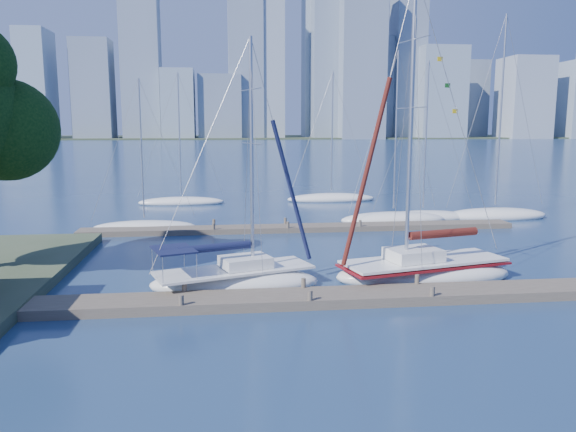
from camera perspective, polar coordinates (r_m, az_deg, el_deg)
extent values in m
plane|color=navy|center=(23.34, 1.90, -8.83)|extent=(700.00, 700.00, 0.00)
cube|color=#50463B|center=(23.28, 1.90, -8.36)|extent=(26.00, 2.00, 0.40)
cube|color=#50463B|center=(38.96, 1.32, -1.23)|extent=(30.00, 1.80, 0.36)
cube|color=#38472D|center=(342.04, -6.15, 7.91)|extent=(800.00, 100.00, 1.50)
sphere|color=black|center=(30.09, -26.70, 7.82)|extent=(4.84, 4.84, 4.84)
ellipsoid|color=white|center=(25.45, -5.44, -6.81)|extent=(7.94, 4.77, 1.32)
cube|color=white|center=(25.29, -5.46, -5.46)|extent=(7.35, 4.40, 0.11)
cube|color=white|center=(25.39, -4.35, -4.67)|extent=(2.52, 2.20, 0.49)
cylinder|color=silver|center=(24.82, -3.72, 6.19)|extent=(0.16, 0.16, 10.09)
cylinder|color=silver|center=(24.77, -7.47, -3.40)|extent=(3.42, 1.23, 0.09)
cylinder|color=black|center=(24.75, -7.47, -3.20)|extent=(3.23, 1.39, 0.35)
cube|color=black|center=(24.25, -11.56, -3.35)|extent=(2.18, 2.50, 0.07)
ellipsoid|color=white|center=(27.39, 13.60, -5.82)|extent=(8.83, 4.66, 1.48)
cube|color=white|center=(27.22, 13.65, -4.42)|extent=(8.17, 4.30, 0.12)
cube|color=white|center=(26.82, 12.63, -3.83)|extent=(2.72, 2.30, 0.54)
cylinder|color=silver|center=(25.94, 12.37, 9.28)|extent=(0.18, 0.18, 12.74)
cylinder|color=silver|center=(27.55, 15.49, -1.93)|extent=(3.90, 1.03, 0.10)
cylinder|color=#3E120D|center=(27.53, 15.50, -1.72)|extent=(3.66, 1.24, 0.39)
cube|color=maroon|center=(27.26, 13.64, -4.76)|extent=(8.37, 4.45, 0.10)
ellipsoid|color=white|center=(40.58, -14.35, -1.10)|extent=(7.33, 3.64, 0.95)
cylinder|color=silver|center=(40.00, -14.66, 6.58)|extent=(0.10, 0.10, 9.49)
ellipsoid|color=white|center=(42.85, 10.65, -0.37)|extent=(8.37, 5.10, 1.22)
cylinder|color=silver|center=(42.28, 10.92, 8.49)|extent=(0.13, 0.13, 11.44)
ellipsoid|color=white|center=(44.46, 13.53, -0.16)|extent=(7.87, 2.49, 1.10)
cylinder|color=silver|center=(43.91, 13.84, 7.94)|extent=(0.12, 0.12, 10.94)
ellipsoid|color=white|center=(46.78, 20.26, 0.02)|extent=(8.73, 3.61, 1.26)
cylinder|color=silver|center=(46.27, 20.82, 9.90)|extent=(0.14, 0.14, 14.25)
ellipsoid|color=white|center=(52.89, -10.76, 1.38)|extent=(8.12, 3.66, 1.03)
cylinder|color=silver|center=(52.43, -10.97, 8.13)|extent=(0.11, 0.11, 10.95)
ellipsoid|color=white|center=(54.35, 4.42, 1.74)|extent=(8.84, 4.42, 1.14)
cylinder|color=silver|center=(53.90, 4.50, 8.50)|extent=(0.12, 0.12, 11.14)
cube|color=gray|center=(350.55, -26.59, 10.32)|extent=(15.22, 14.18, 40.03)
cube|color=#7F8EA4|center=(320.51, -24.15, 12.03)|extent=(14.52, 23.42, 55.08)
cube|color=slate|center=(317.03, -19.17, 12.02)|extent=(19.55, 17.63, 51.36)
cube|color=gray|center=(334.61, -14.53, 11.31)|extent=(14.25, 17.61, 42.69)
cube|color=#7F8EA4|center=(307.90, -11.07, 11.05)|extent=(16.93, 19.81, 36.36)
cube|color=slate|center=(308.78, -6.94, 10.92)|extent=(22.71, 16.86, 33.91)
cube|color=gray|center=(313.74, -2.18, 14.47)|extent=(18.38, 14.99, 72.37)
cube|color=#7F8EA4|center=(332.97, 3.03, 14.98)|extent=(16.58, 17.46, 81.98)
cube|color=slate|center=(311.32, 7.46, 15.28)|extent=(23.38, 18.95, 81.52)
cube|color=gray|center=(331.18, 10.23, 12.62)|extent=(13.09, 17.11, 55.84)
cube|color=#7F8EA4|center=(324.69, 15.21, 11.94)|extent=(24.71, 18.80, 49.36)
cube|color=slate|center=(364.31, 18.09, 11.18)|extent=(15.19, 17.52, 45.52)
cube|color=gray|center=(344.65, 22.86, 10.96)|extent=(23.55, 23.94, 44.33)
cube|color=#7F8EA4|center=(360.46, 27.12, 10.42)|extent=(14.80, 21.38, 42.51)
cube|color=slate|center=(318.55, -14.81, 17.78)|extent=(19.58, 18.00, 113.01)
cube|color=slate|center=(315.56, -4.37, 17.48)|extent=(18.38, 18.00, 105.91)
cube|color=slate|center=(321.41, 4.09, 18.26)|extent=(17.81, 18.00, 116.22)
cube|color=slate|center=(330.26, 12.01, 14.70)|extent=(16.70, 18.00, 80.31)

